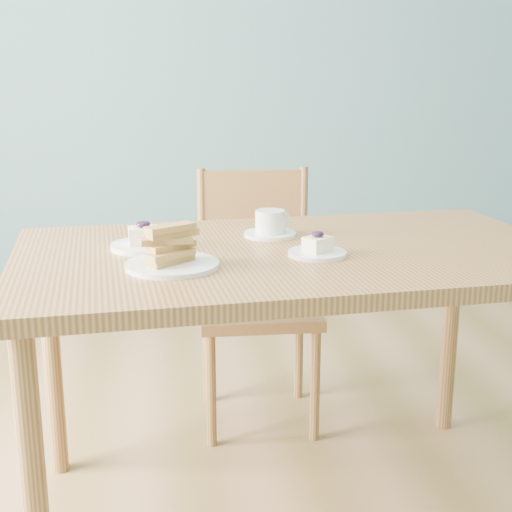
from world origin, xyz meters
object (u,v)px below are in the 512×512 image
Objects in this scene: dining_table at (293,277)px; cheesecake_plate_far at (144,242)px; cheesecake_plate_near at (317,249)px; biscotti_plate at (172,254)px; coffee_cup at (270,225)px; dining_chair at (257,296)px.

cheesecake_plate_far is at bearing 167.01° from dining_table.
biscotti_plate reaches higher than cheesecake_plate_near.
cheesecake_plate_near is 0.48m from cheesecake_plate_far.
cheesecake_plate_near is 0.67× the size of biscotti_plate.
coffee_cup is (0.37, 0.10, 0.01)m from cheesecake_plate_far.
coffee_cup is (-0.03, -0.45, 0.36)m from dining_chair.
dining_table is 1.68× the size of dining_chair.
cheesecake_plate_far is 0.22m from biscotti_plate.
biscotti_plate is (-0.34, -0.14, 0.12)m from dining_table.
cheesecake_plate_near is 0.26m from coffee_cup.
dining_chair is at bearing 54.30° from cheesecake_plate_far.
biscotti_plate is (0.07, -0.21, 0.02)m from cheesecake_plate_far.
cheesecake_plate_far is at bearing 172.77° from coffee_cup.
cheesecake_plate_near is 1.01× the size of coffee_cup.
dining_table is 0.14m from cheesecake_plate_near.
dining_table is 0.67m from dining_chair.
cheesecake_plate_far is (-0.40, -0.55, 0.35)m from dining_chair.
dining_chair is at bearing 86.94° from dining_table.
biscotti_plate is (-0.30, -0.31, 0.00)m from coffee_cup.
coffee_cup is at bearing -91.14° from dining_chair.
cheesecake_plate_near is at bearing -17.60° from cheesecake_plate_far.
biscotti_plate is (-0.39, -0.06, 0.02)m from cheesecake_plate_near.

